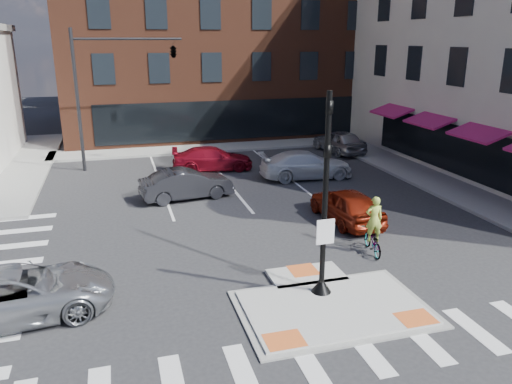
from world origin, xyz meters
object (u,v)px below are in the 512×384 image
object	(u,v)px
silver_suv	(16,294)
white_pickup	(306,165)
bg_car_red	(213,159)
cyclist	(373,234)
bg_car_silver	(339,141)
red_sedan	(346,205)
bg_car_dark	(187,184)

from	to	relation	value
silver_suv	white_pickup	size ratio (longest dim) A/B	1.02
bg_car_red	silver_suv	bearing A→B (deg)	156.86
cyclist	bg_car_silver	bearing A→B (deg)	-100.98
red_sedan	bg_car_silver	size ratio (longest dim) A/B	0.94
silver_suv	bg_car_silver	size ratio (longest dim) A/B	1.15
silver_suv	bg_car_dark	bearing A→B (deg)	-40.05
silver_suv	cyclist	world-z (taller)	cyclist
bg_car_dark	red_sedan	bearing A→B (deg)	-137.80
white_pickup	bg_car_red	xyz separation A→B (m)	(-4.64, 3.17, -0.07)
bg_car_silver	bg_car_red	xyz separation A→B (m)	(-9.13, -2.22, -0.10)
white_pickup	bg_car_dark	bearing A→B (deg)	108.78
red_sedan	white_pickup	size ratio (longest dim) A/B	0.83
red_sedan	bg_car_silver	world-z (taller)	bg_car_silver
bg_car_dark	bg_car_silver	distance (m)	13.56
silver_suv	red_sedan	world-z (taller)	silver_suv
silver_suv	bg_car_red	xyz separation A→B (m)	(8.36, 14.57, -0.05)
red_sedan	silver_suv	bearing A→B (deg)	17.70
bg_car_red	cyclist	world-z (taller)	cyclist
silver_suv	bg_car_red	bearing A→B (deg)	-37.16
silver_suv	cyclist	xyz separation A→B (m)	(11.58, 1.27, -0.01)
silver_suv	bg_car_silver	bearing A→B (deg)	-53.49
white_pickup	cyclist	bearing A→B (deg)	175.18
bg_car_silver	bg_car_red	bearing A→B (deg)	6.63
white_pickup	bg_car_silver	bearing A→B (deg)	-36.70
bg_car_dark	bg_car_silver	world-z (taller)	bg_car_silver
red_sedan	white_pickup	distance (m)	7.00
white_pickup	silver_suv	bearing A→B (deg)	134.38
silver_suv	cyclist	distance (m)	11.65
white_pickup	red_sedan	bearing A→B (deg)	175.62
silver_suv	bg_car_dark	distance (m)	11.25
bg_car_dark	white_pickup	bearing A→B (deg)	-82.33
white_pickup	bg_car_red	world-z (taller)	white_pickup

